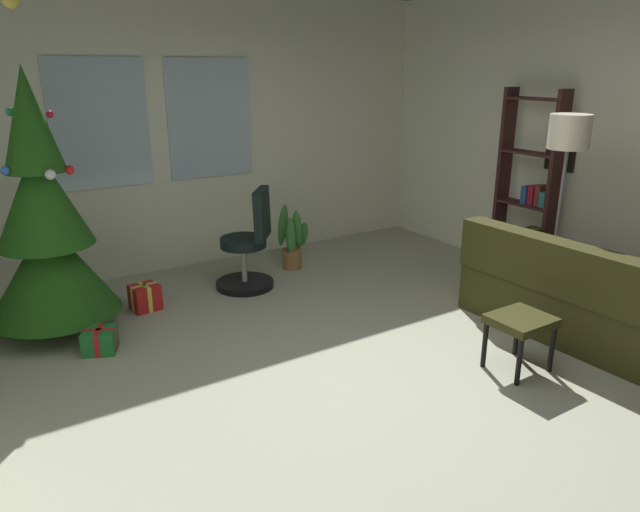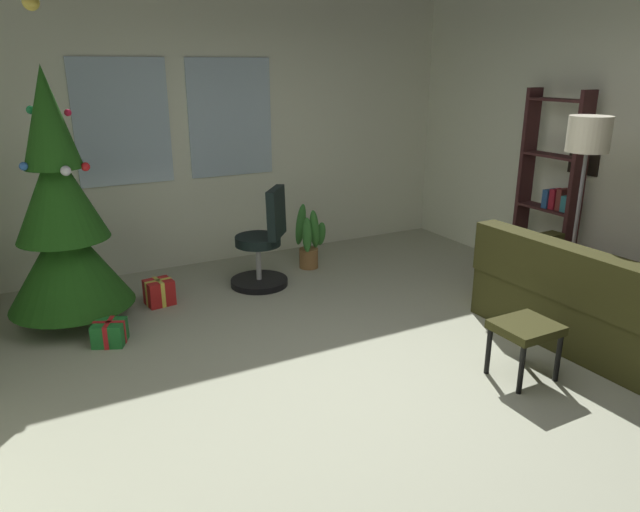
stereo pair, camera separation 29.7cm
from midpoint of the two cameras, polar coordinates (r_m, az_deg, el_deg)
ground_plane at (r=4.09m, az=7.58°, el=-13.05°), size 5.47×6.12×0.10m
wall_back_with_windows at (r=6.31m, az=-8.88°, el=12.00°), size 5.47×0.12×2.80m
couch at (r=5.12m, az=29.38°, el=-4.63°), size 1.70×1.90×0.82m
footstool at (r=4.26m, az=21.43°, el=-7.00°), size 0.40×0.36×0.41m
holiday_tree at (r=5.04m, az=-22.40°, el=2.87°), size 1.00×1.00×2.55m
gift_box_red at (r=5.41m, az=-13.98°, el=-3.49°), size 0.26×0.24×0.24m
gift_box_green at (r=4.78m, az=-18.25°, el=-7.19°), size 0.30×0.30×0.19m
office_chair at (r=5.62m, az=-4.06°, el=0.72°), size 0.59×0.58×0.98m
bookshelf at (r=6.04m, az=22.84°, el=4.90°), size 0.18×0.64×1.86m
floor_lamp at (r=5.18m, az=26.21°, el=9.16°), size 0.33×0.33×1.69m
potted_plant at (r=6.18m, az=0.31°, el=1.64°), size 0.38×0.43×0.66m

